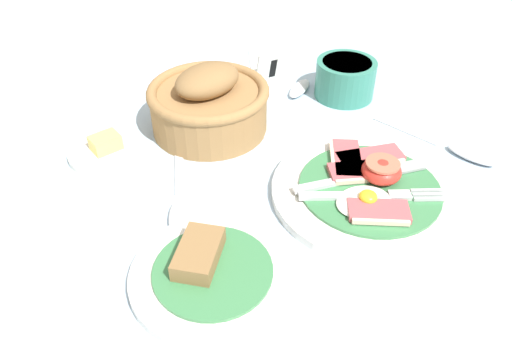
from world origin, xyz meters
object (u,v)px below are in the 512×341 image
number_card (269,67)px  teaspoon_near_cup (453,148)px  bread_plate (211,272)px  teaspoon_by_saucer (179,204)px  sugar_cup (345,78)px  bread_basket (209,103)px  butter_dish (107,150)px  teaspoon_stray (294,96)px  breakfast_plate (369,188)px

number_card → teaspoon_near_cup: size_ratio=0.39×
bread_plate → teaspoon_by_saucer: (0.01, 0.12, -0.00)m
sugar_cup → teaspoon_near_cup: sugar_cup is taller
bread_plate → bread_basket: size_ratio=0.99×
butter_dish → teaspoon_near_cup: (0.45, -0.22, -0.00)m
teaspoon_stray → number_card: bearing=69.2°
teaspoon_by_saucer → bread_basket: bearing=164.6°
breakfast_plate → teaspoon_stray: bearing=81.0°
bread_basket → teaspoon_by_saucer: bread_basket is taller
bread_plate → number_card: 0.44m
teaspoon_by_saucer → teaspoon_near_cup: (0.40, -0.07, 0.00)m
sugar_cup → butter_dish: size_ratio=0.90×
sugar_cup → teaspoon_by_saucer: bearing=-158.4°
bread_basket → bread_plate: bearing=-113.0°
breakfast_plate → sugar_cup: size_ratio=2.54×
teaspoon_stray → teaspoon_near_cup: bearing=-98.9°
teaspoon_near_cup → teaspoon_by_saucer: bearing=-119.7°
number_card → teaspoon_by_saucer: 0.34m
bread_plate → teaspoon_by_saucer: size_ratio=0.96×
sugar_cup → bread_basket: 0.24m
sugar_cup → butter_dish: sugar_cup is taller
bread_plate → teaspoon_by_saucer: bearing=85.9°
breakfast_plate → teaspoon_by_saucer: size_ratio=1.35×
breakfast_plate → teaspoon_stray: breakfast_plate is taller
bread_plate → number_card: (0.26, 0.35, 0.03)m
bread_plate → butter_dish: (-0.04, 0.28, -0.00)m
breakfast_plate → butter_dish: (-0.28, 0.24, -0.00)m
number_card → teaspoon_by_saucer: size_ratio=0.39×
breakfast_plate → number_card: bearing=85.6°
breakfast_plate → butter_dish: 0.37m
butter_dish → teaspoon_near_cup: 0.50m
sugar_cup → butter_dish: bearing=177.8°
bread_basket → number_card: bread_basket is taller
butter_dish → number_card: 0.31m
butter_dish → teaspoon_by_saucer: 0.16m
number_card → teaspoon_by_saucer: (-0.25, -0.22, -0.03)m
breakfast_plate → sugar_cup: (0.12, 0.23, 0.02)m
teaspoon_by_saucer → teaspoon_stray: size_ratio=1.14×
sugar_cup → number_card: bearing=138.7°
bread_basket → number_card: 0.16m
bread_basket → butter_dish: (-0.16, 0.00, -0.04)m
breakfast_plate → teaspoon_near_cup: 0.17m
bread_basket → teaspoon_near_cup: size_ratio=0.97×
bread_basket → sugar_cup: bearing=-2.6°
bread_plate → number_card: number_card is taller
bread_basket → teaspoon_stray: bearing=6.6°
number_card → teaspoon_stray: size_ratio=0.45×
butter_dish → number_card: number_card is taller
bread_basket → breakfast_plate: bearing=-63.4°
teaspoon_by_saucer → teaspoon_stray: bearing=142.2°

